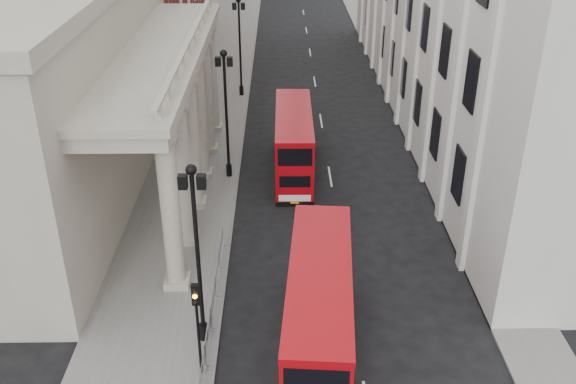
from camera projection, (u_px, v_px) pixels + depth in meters
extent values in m
cube|color=slate|center=(208.00, 121.00, 50.71)|extent=(6.00, 140.00, 0.12)
cube|color=slate|center=(415.00, 120.00, 50.91)|extent=(3.00, 140.00, 0.12)
cube|color=slate|center=(245.00, 120.00, 50.74)|extent=(0.20, 140.00, 0.14)
cube|color=#9F9686|center=(52.00, 101.00, 37.24)|extent=(9.00, 28.00, 12.00)
cylinder|color=black|center=(204.00, 331.00, 27.50)|extent=(0.36, 0.36, 0.80)
cylinder|color=black|center=(198.00, 261.00, 25.83)|extent=(0.18, 0.18, 8.00)
sphere|color=black|center=(191.00, 170.00, 23.92)|extent=(0.44, 0.44, 0.44)
cube|color=black|center=(201.00, 182.00, 24.16)|extent=(0.35, 0.35, 0.55)
cube|color=black|center=(183.00, 182.00, 24.15)|extent=(0.35, 0.35, 0.55)
cylinder|color=black|center=(229.00, 170.00, 41.67)|extent=(0.36, 0.36, 0.80)
cylinder|color=black|center=(227.00, 118.00, 40.00)|extent=(0.18, 0.18, 8.00)
sphere|color=black|center=(224.00, 53.00, 38.09)|extent=(0.44, 0.44, 0.44)
cube|color=black|center=(230.00, 61.00, 38.33)|extent=(0.35, 0.35, 0.55)
cube|color=black|center=(218.00, 62.00, 38.32)|extent=(0.35, 0.35, 0.55)
cylinder|color=black|center=(242.00, 90.00, 55.84)|extent=(0.36, 0.36, 0.80)
cylinder|color=black|center=(240.00, 50.00, 54.17)|extent=(0.18, 0.18, 8.00)
sphere|color=black|center=(238.00, 0.00, 52.27)|extent=(0.44, 0.44, 0.44)
cube|color=black|center=(243.00, 6.00, 52.50)|extent=(0.35, 0.35, 0.55)
cube|color=black|center=(234.00, 6.00, 52.49)|extent=(0.35, 0.35, 0.55)
cylinder|color=black|center=(199.00, 339.00, 25.13)|extent=(0.12, 0.12, 3.40)
cube|color=black|center=(195.00, 294.00, 24.13)|extent=(0.28, 0.22, 0.90)
sphere|color=black|center=(194.00, 290.00, 23.87)|extent=(0.18, 0.18, 0.18)
sphere|color=orange|center=(195.00, 297.00, 24.01)|extent=(0.18, 0.18, 0.18)
sphere|color=black|center=(195.00, 303.00, 24.15)|extent=(0.18, 0.18, 0.18)
cube|color=gray|center=(202.00, 378.00, 24.82)|extent=(0.50, 2.30, 1.10)
cube|color=gray|center=(208.00, 338.00, 26.90)|extent=(0.50, 2.30, 1.10)
cube|color=gray|center=(213.00, 303.00, 28.98)|extent=(0.50, 2.30, 1.10)
cube|color=gray|center=(217.00, 273.00, 31.06)|extent=(0.50, 2.30, 1.10)
cube|color=gray|center=(221.00, 247.00, 33.14)|extent=(0.50, 2.30, 1.10)
cube|color=#A4070E|center=(319.00, 332.00, 26.25)|extent=(3.23, 10.36, 1.94)
cube|color=#A4070E|center=(320.00, 292.00, 25.32)|extent=(3.23, 10.36, 1.70)
cube|color=#A4070E|center=(320.00, 272.00, 24.87)|extent=(3.27, 10.40, 0.24)
cube|color=black|center=(318.00, 354.00, 26.78)|extent=(3.25, 10.36, 0.34)
cube|color=black|center=(319.00, 327.00, 26.14)|extent=(3.14, 8.43, 0.97)
cube|color=black|center=(320.00, 290.00, 25.27)|extent=(3.24, 9.78, 1.07)
cylinder|color=black|center=(295.00, 311.00, 28.80)|extent=(0.39, 0.99, 0.97)
cylinder|color=black|center=(344.00, 313.00, 28.67)|extent=(0.39, 0.99, 0.97)
cube|color=#9F070D|center=(294.00, 155.00, 42.02)|extent=(2.34, 9.58, 1.82)
cube|color=#9F070D|center=(294.00, 128.00, 41.14)|extent=(2.34, 9.58, 1.59)
cube|color=#9F070D|center=(294.00, 115.00, 40.72)|extent=(2.37, 9.61, 0.23)
cube|color=black|center=(294.00, 170.00, 42.52)|extent=(2.36, 9.58, 0.32)
cube|color=black|center=(294.00, 152.00, 41.91)|extent=(2.38, 7.76, 0.91)
cube|color=black|center=(294.00, 127.00, 41.10)|extent=(2.39, 9.03, 1.00)
cube|color=white|center=(295.00, 198.00, 38.09)|extent=(1.91, 0.07, 0.41)
cube|color=yellow|center=(295.00, 203.00, 38.22)|extent=(0.50, 0.04, 0.12)
cylinder|color=black|center=(278.00, 189.00, 39.43)|extent=(0.30, 0.91, 0.91)
cylinder|color=black|center=(311.00, 189.00, 39.44)|extent=(0.30, 0.91, 0.91)
cylinder|color=black|center=(278.00, 152.00, 44.35)|extent=(0.30, 0.91, 0.91)
cylinder|color=black|center=(308.00, 152.00, 44.36)|extent=(0.30, 0.91, 0.91)
imported|color=black|center=(178.00, 199.00, 37.25)|extent=(0.59, 0.40, 1.60)
imported|color=black|center=(182.00, 166.00, 41.20)|extent=(0.88, 0.75, 1.61)
imported|color=black|center=(192.00, 159.00, 41.95)|extent=(0.91, 0.61, 1.82)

